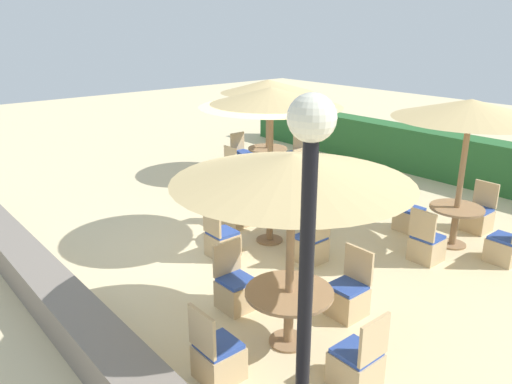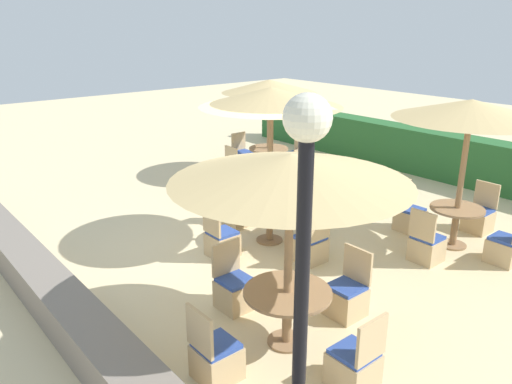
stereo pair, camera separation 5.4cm
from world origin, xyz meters
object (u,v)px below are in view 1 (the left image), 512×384
object	(u,v)px
patio_chair_front_right_south	(218,358)
parasol_center	(271,98)
parasol_back_left	(268,87)
patio_chair_back_left_east	(294,174)
patio_chair_front_right_east	(357,365)
round_table_back_right	(456,217)
patio_chair_center_east	(311,246)
patio_chair_back_left_west	(242,158)
patio_chair_center_west	(237,212)
patio_chair_front_right_north	(348,297)
patio_chair_back_right_west	(409,217)
patio_chair_back_right_east	(505,247)
patio_chair_back_right_south	(426,246)
parasol_back_right	(471,110)
patio_chair_front_right_west	(236,290)
patio_chair_back_right_north	(478,217)
patio_chair_center_south	(222,242)
round_table_front_right	(289,302)
round_table_back_left	(268,154)
lamp_post	(308,221)
patio_chair_back_left_south	(237,172)
round_table_center	(270,210)
parasol_front_right	(292,169)
patio_chair_back_left_north	(294,159)

from	to	relation	value
patio_chair_front_right_south	parasol_center	bearing A→B (deg)	129.46
parasol_back_left	patio_chair_back_left_east	size ratio (longest dim) A/B	2.63
patio_chair_front_right_east	round_table_back_right	size ratio (longest dim) A/B	1.01
patio_chair_center_east	patio_chair_back_left_west	distance (m)	5.85
patio_chair_center_west	patio_chair_front_right_north	distance (m)	3.56
patio_chair_back_right_west	patio_chair_back_right_east	distance (m)	1.81
patio_chair_back_right_south	parasol_back_right	bearing A→B (deg)	91.25
parasol_center	patio_chair_front_right_west	world-z (taller)	parasol_center
patio_chair_back_right_north	parasol_back_left	bearing A→B (deg)	6.63
patio_chair_center_south	round_table_front_right	xyz separation A→B (m)	(2.49, -0.82, 0.31)
patio_chair_front_right_east	patio_chair_front_right_south	world-z (taller)	same
parasol_center	patio_chair_back_right_south	size ratio (longest dim) A/B	2.98
patio_chair_front_right_west	round_table_back_left	xyz separation A→B (m)	(-4.50, 4.58, 0.30)
lamp_post	patio_chair_center_east	bearing A→B (deg)	132.44
patio_chair_front_right_east	patio_chair_back_left_south	size ratio (longest dim) A/B	1.00
patio_chair_front_right_east	patio_chair_back_left_south	bearing A→B (deg)	61.76
patio_chair_front_right_west	round_table_back_right	size ratio (longest dim) A/B	1.01
patio_chair_front_right_west	parasol_back_left	world-z (taller)	parasol_back_left
round_table_center	patio_chair_back_left_east	xyz separation A→B (m)	(-2.12, 2.70, -0.33)
parasol_front_right	patio_chair_front_right_west	world-z (taller)	parasol_front_right
parasol_back_right	parasol_back_left	distance (m)	5.40
patio_chair_center_west	patio_chair_back_left_north	size ratio (longest dim) A/B	1.00
patio_chair_front_right_south	parasol_back_left	xyz separation A→B (m)	(-5.53, 5.64, 2.01)
round_table_front_right	patio_chair_back_right_south	distance (m)	3.33
patio_chair_front_right_south	patio_chair_back_right_south	xyz separation A→B (m)	(-0.12, 4.37, 0.00)
patio_chair_back_right_west	patio_chair_back_right_east	size ratio (longest dim) A/B	1.00
parasol_back_right	patio_chair_back_right_north	world-z (taller)	parasol_back_right
patio_chair_front_right_east	round_table_back_right	world-z (taller)	patio_chair_front_right_east
patio_chair_center_west	patio_chair_front_right_west	world-z (taller)	same
patio_chair_center_south	patio_chair_back_right_west	size ratio (longest dim) A/B	1.00
round_table_front_right	patio_chair_back_right_north	size ratio (longest dim) A/B	1.16
patio_chair_front_right_east	round_table_front_right	bearing A→B (deg)	91.08
patio_chair_back_right_west	patio_chair_back_right_east	bearing A→B (deg)	90.41
parasol_center	round_table_front_right	distance (m)	3.66
patio_chair_center_west	patio_chair_back_right_north	world-z (taller)	same
patio_chair_center_east	parasol_back_left	world-z (taller)	parasol_back_left
patio_chair_front_right_north	parasol_back_right	world-z (taller)	parasol_back_right
patio_chair_front_right_east	patio_chair_back_left_north	distance (m)	8.60
patio_chair_center_west	patio_chair_back_left_east	distance (m)	2.91
patio_chair_back_right_north	patio_chair_center_west	bearing A→B (deg)	46.25
round_table_front_right	parasol_back_right	size ratio (longest dim) A/B	0.41
parasol_center	patio_chair_front_right_south	distance (m)	4.43
round_table_center	patio_chair_front_right_west	bearing A→B (deg)	-53.53
parasol_back_right	round_table_back_right	distance (m)	1.89
patio_chair_front_right_north	patio_chair_back_right_north	xyz separation A→B (m)	(-0.28, 4.15, 0.00)
patio_chair_back_right_south	patio_chair_back_left_west	size ratio (longest dim) A/B	1.00
patio_chair_back_left_east	patio_chair_back_right_north	bearing A→B (deg)	-81.45
patio_chair_center_east	patio_chair_center_west	world-z (taller)	same
round_table_front_right	patio_chair_back_right_north	xyz separation A→B (m)	(-0.22, 5.20, -0.31)
lamp_post	parasol_back_right	xyz separation A→B (m)	(-1.52, 5.38, 0.07)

